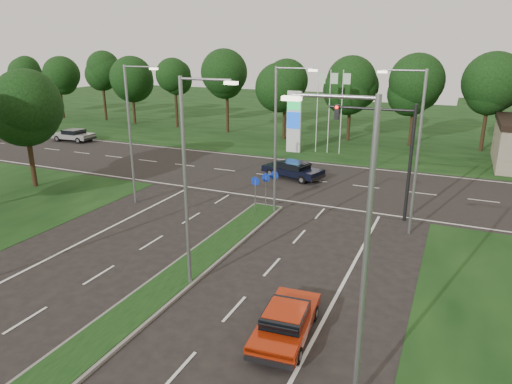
% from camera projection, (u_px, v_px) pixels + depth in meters
% --- Properties ---
extents(ground, '(160.00, 160.00, 0.00)m').
position_uv_depth(ground, '(75.00, 360.00, 15.35)').
color(ground, black).
rests_on(ground, ground).
extents(verge_far, '(160.00, 50.00, 0.02)m').
position_uv_depth(verge_far, '(374.00, 123.00, 63.16)').
color(verge_far, black).
rests_on(verge_far, ground).
extents(cross_road, '(160.00, 12.00, 0.02)m').
position_uv_depth(cross_road, '(303.00, 179.00, 36.21)').
color(cross_road, black).
rests_on(cross_road, ground).
extents(median_kerb, '(2.00, 26.00, 0.12)m').
position_uv_depth(median_kerb, '(148.00, 301.00, 18.81)').
color(median_kerb, slate).
rests_on(median_kerb, ground).
extents(streetlight_median_near, '(2.53, 0.22, 9.00)m').
position_uv_depth(streetlight_median_near, '(189.00, 175.00, 18.63)').
color(streetlight_median_near, gray).
rests_on(streetlight_median_near, ground).
extents(streetlight_median_far, '(2.53, 0.22, 9.00)m').
position_uv_depth(streetlight_median_far, '(278.00, 134.00, 27.32)').
color(streetlight_median_far, gray).
rests_on(streetlight_median_far, ground).
extents(streetlight_left_far, '(2.53, 0.22, 9.00)m').
position_uv_depth(streetlight_left_far, '(132.00, 128.00, 29.20)').
color(streetlight_left_far, gray).
rests_on(streetlight_left_far, ground).
extents(streetlight_right_far, '(2.53, 0.22, 9.00)m').
position_uv_depth(streetlight_right_far, '(415.00, 145.00, 24.28)').
color(streetlight_right_far, gray).
rests_on(streetlight_right_far, ground).
extents(streetlight_right_near, '(2.53, 0.22, 9.00)m').
position_uv_depth(streetlight_right_near, '(359.00, 244.00, 12.11)').
color(streetlight_right_near, gray).
rests_on(streetlight_right_near, ground).
extents(traffic_signal, '(5.10, 0.42, 7.00)m').
position_uv_depth(traffic_signal, '(389.00, 143.00, 26.78)').
color(traffic_signal, black).
rests_on(traffic_signal, ground).
extents(median_signs, '(1.16, 1.76, 2.38)m').
position_uv_depth(median_signs, '(265.00, 184.00, 29.08)').
color(median_signs, gray).
rests_on(median_signs, ground).
extents(gas_pylon, '(5.80, 1.26, 8.00)m').
position_uv_depth(gas_pylon, '(296.00, 120.00, 44.57)').
color(gas_pylon, silver).
rests_on(gas_pylon, ground).
extents(tree_left_far, '(5.20, 5.20, 8.86)m').
position_uv_depth(tree_left_far, '(22.00, 105.00, 32.56)').
color(tree_left_far, black).
rests_on(tree_left_far, ground).
extents(treeline_far, '(6.00, 6.00, 9.90)m').
position_uv_depth(treeline_far, '(354.00, 79.00, 47.94)').
color(treeline_far, black).
rests_on(treeline_far, ground).
extents(red_sedan, '(2.09, 4.32, 1.15)m').
position_uv_depth(red_sedan, '(286.00, 321.00, 16.45)').
color(red_sedan, '#9C2008').
rests_on(red_sedan, ground).
extents(navy_sedan, '(5.20, 3.25, 1.33)m').
position_uv_depth(navy_sedan, '(293.00, 169.00, 36.36)').
color(navy_sedan, black).
rests_on(navy_sedan, ground).
extents(far_car_a, '(4.69, 2.18, 1.33)m').
position_uv_depth(far_car_a, '(73.00, 135.00, 50.57)').
color(far_car_a, gray).
rests_on(far_car_a, ground).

